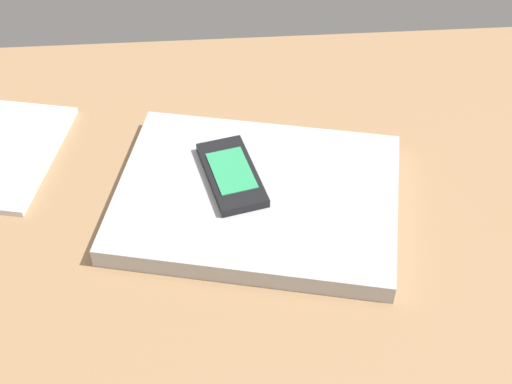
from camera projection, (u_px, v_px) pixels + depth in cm
name	position (u px, v px, depth cm)	size (l,w,h in cm)	color
desk_surface	(221.00, 244.00, 80.72)	(120.00, 80.00, 3.00)	#9E7751
laptop_closed	(256.00, 197.00, 82.32)	(32.12, 24.00, 2.41)	#B7BABC
cell_phone_on_laptop	(231.00, 174.00, 82.40)	(8.11, 12.71, 1.25)	black
notepad	(0.00, 153.00, 88.91)	(13.50, 19.50, 0.80)	white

